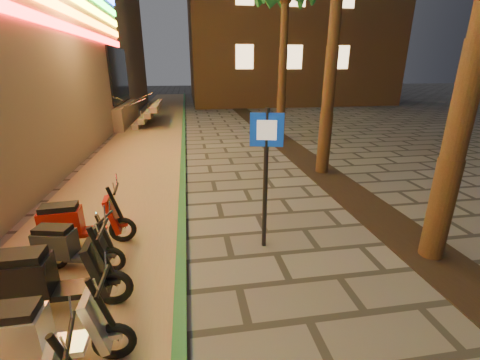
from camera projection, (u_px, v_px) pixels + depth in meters
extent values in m
cube|color=#8C7251|center=(139.00, 156.00, 12.38)|extent=(3.40, 60.00, 0.01)
cube|color=#225A2E|center=(183.00, 153.00, 12.62)|extent=(0.18, 60.00, 0.10)
cube|color=black|center=(351.00, 194.00, 8.66)|extent=(1.20, 40.00, 0.02)
cube|color=black|center=(119.00, 75.00, 18.62)|extent=(0.08, 5.00, 3.00)
cube|color=gray|center=(88.00, 114.00, 19.04)|extent=(5.00, 6.00, 1.20)
cube|color=#FF1414|center=(3.00, 6.00, 6.88)|extent=(0.06, 26.00, 0.28)
cube|color=gray|center=(141.00, 121.00, 19.64)|extent=(0.35, 5.00, 0.30)
cube|color=gray|center=(146.00, 116.00, 19.60)|extent=(0.35, 5.00, 0.30)
cube|color=gray|center=(152.00, 110.00, 19.55)|extent=(0.35, 5.00, 0.30)
cube|color=gray|center=(157.00, 105.00, 19.50)|extent=(0.35, 5.00, 0.30)
cylinder|color=silver|center=(126.00, 106.00, 17.35)|extent=(2.09, 0.06, 0.81)
cylinder|color=silver|center=(137.00, 99.00, 21.08)|extent=(2.09, 0.06, 0.81)
cube|color=#E3BB7D|center=(245.00, 57.00, 25.05)|extent=(1.40, 0.06, 1.80)
cube|color=#E3BB7D|center=(294.00, 57.00, 25.65)|extent=(1.40, 0.06, 1.80)
cube|color=#E3BB7D|center=(341.00, 57.00, 26.26)|extent=(1.40, 0.06, 1.80)
cylinder|color=#472D19|center=(464.00, 103.00, 4.97)|extent=(0.40, 0.40, 5.45)
cylinder|color=#472D19|center=(330.00, 81.00, 9.58)|extent=(0.40, 0.40, 5.70)
cylinder|color=#472D19|center=(282.00, 74.00, 14.19)|extent=(0.40, 0.40, 5.95)
cylinder|color=black|center=(265.00, 182.00, 5.77)|extent=(0.08, 0.08, 2.62)
cube|color=#0B3096|center=(267.00, 130.00, 5.43)|extent=(0.57, 0.17, 0.58)
cube|color=white|center=(267.00, 130.00, 5.41)|extent=(0.33, 0.10, 0.33)
cylinder|color=black|center=(70.00, 335.00, 2.74)|extent=(0.15, 0.56, 0.04)
torus|color=black|center=(11.00, 355.00, 3.54)|extent=(0.51, 0.10, 0.51)
cylinder|color=silver|center=(11.00, 355.00, 3.54)|extent=(0.14, 0.10, 0.14)
torus|color=black|center=(114.00, 341.00, 3.72)|extent=(0.51, 0.10, 0.51)
cylinder|color=silver|center=(114.00, 341.00, 3.72)|extent=(0.14, 0.10, 0.14)
cube|color=silver|center=(62.00, 346.00, 3.61)|extent=(0.54, 0.34, 0.08)
cube|color=silver|center=(13.00, 334.00, 3.46)|extent=(0.69, 0.38, 0.49)
cube|color=black|center=(6.00, 313.00, 3.36)|extent=(0.61, 0.32, 0.12)
cube|color=silver|center=(98.00, 320.00, 3.58)|extent=(0.26, 0.39, 0.69)
cylinder|color=black|center=(102.00, 305.00, 3.53)|extent=(0.27, 0.07, 0.72)
cylinder|color=black|center=(102.00, 281.00, 3.43)|extent=(0.05, 0.57, 0.04)
cube|color=silver|center=(113.00, 334.00, 3.68)|extent=(0.22, 0.14, 0.06)
torus|color=black|center=(19.00, 298.00, 4.36)|extent=(0.57, 0.12, 0.57)
cylinder|color=silver|center=(19.00, 298.00, 4.36)|extent=(0.16, 0.11, 0.15)
torus|color=black|center=(113.00, 287.00, 4.58)|extent=(0.57, 0.12, 0.57)
cylinder|color=silver|center=(113.00, 287.00, 4.58)|extent=(0.16, 0.11, 0.15)
cube|color=black|center=(66.00, 290.00, 4.46)|extent=(0.61, 0.39, 0.09)
cube|color=black|center=(21.00, 278.00, 4.27)|extent=(0.77, 0.43, 0.54)
cube|color=black|center=(16.00, 258.00, 4.17)|extent=(0.68, 0.37, 0.13)
cube|color=black|center=(98.00, 267.00, 4.43)|extent=(0.30, 0.44, 0.76)
cylinder|color=black|center=(102.00, 252.00, 4.37)|extent=(0.30, 0.08, 0.80)
cylinder|color=black|center=(102.00, 229.00, 4.26)|extent=(0.07, 0.63, 0.05)
cube|color=black|center=(112.00, 280.00, 4.54)|extent=(0.24, 0.16, 0.07)
torus|color=black|center=(55.00, 257.00, 5.41)|extent=(0.47, 0.19, 0.46)
cylinder|color=silver|center=(55.00, 257.00, 5.41)|extent=(0.14, 0.11, 0.12)
torus|color=black|center=(112.00, 259.00, 5.35)|extent=(0.47, 0.19, 0.46)
cylinder|color=silver|center=(112.00, 259.00, 5.35)|extent=(0.14, 0.11, 0.12)
cube|color=#292C2E|center=(82.00, 256.00, 5.37)|extent=(0.55, 0.40, 0.07)
cube|color=#292C2E|center=(56.00, 244.00, 5.32)|extent=(0.68, 0.47, 0.45)
cube|color=black|center=(53.00, 230.00, 5.23)|extent=(0.60, 0.40, 0.11)
cube|color=#292C2E|center=(102.00, 243.00, 5.25)|extent=(0.31, 0.40, 0.63)
cylinder|color=black|center=(105.00, 233.00, 5.19)|extent=(0.25, 0.12, 0.66)
cylinder|color=black|center=(105.00, 218.00, 5.09)|extent=(0.15, 0.51, 0.04)
cube|color=#292C2E|center=(111.00, 253.00, 5.31)|extent=(0.22, 0.17, 0.05)
torus|color=black|center=(60.00, 237.00, 6.00)|extent=(0.53, 0.14, 0.52)
cylinder|color=silver|center=(60.00, 237.00, 6.00)|extent=(0.15, 0.11, 0.14)
torus|color=black|center=(123.00, 230.00, 6.25)|extent=(0.53, 0.14, 0.52)
cylinder|color=silver|center=(123.00, 230.00, 6.25)|extent=(0.15, 0.11, 0.14)
cube|color=maroon|center=(91.00, 231.00, 6.11)|extent=(0.58, 0.39, 0.08)
cube|color=maroon|center=(62.00, 222.00, 5.92)|extent=(0.73, 0.44, 0.50)
cube|color=black|center=(59.00, 208.00, 5.82)|extent=(0.65, 0.37, 0.12)
cube|color=maroon|center=(113.00, 215.00, 6.11)|extent=(0.30, 0.42, 0.70)
cylinder|color=black|center=(115.00, 205.00, 6.06)|extent=(0.28, 0.09, 0.74)
cylinder|color=black|center=(116.00, 189.00, 5.96)|extent=(0.09, 0.58, 0.04)
cube|color=maroon|center=(122.00, 224.00, 6.21)|extent=(0.23, 0.16, 0.06)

